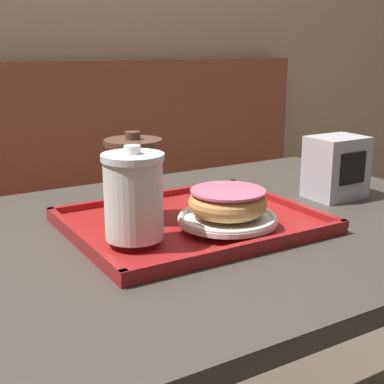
{
  "coord_description": "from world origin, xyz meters",
  "views": [
    {
      "loc": [
        -0.5,
        -0.77,
        1.05
      ],
      "look_at": [
        -0.04,
        -0.0,
        0.8
      ],
      "focal_mm": 50.0,
      "sensor_mm": 36.0,
      "label": 1
    }
  ],
  "objects_px": {
    "coffee_cup_front": "(134,196)",
    "napkin_dispenser": "(336,167)",
    "spoon": "(200,197)",
    "donut_chocolate_glazed": "(228,202)",
    "coffee_cup_rear": "(134,176)"
  },
  "relations": [
    {
      "from": "coffee_cup_front",
      "to": "napkin_dispenser",
      "type": "relative_size",
      "value": 1.11
    },
    {
      "from": "donut_chocolate_glazed",
      "to": "spoon",
      "type": "height_order",
      "value": "donut_chocolate_glazed"
    },
    {
      "from": "coffee_cup_front",
      "to": "coffee_cup_rear",
      "type": "distance_m",
      "value": 0.12
    },
    {
      "from": "coffee_cup_front",
      "to": "napkin_dispenser",
      "type": "bearing_deg",
      "value": 7.69
    },
    {
      "from": "coffee_cup_rear",
      "to": "napkin_dispenser",
      "type": "bearing_deg",
      "value": -5.66
    },
    {
      "from": "coffee_cup_rear",
      "to": "napkin_dispenser",
      "type": "relative_size",
      "value": 1.12
    },
    {
      "from": "spoon",
      "to": "coffee_cup_rear",
      "type": "bearing_deg",
      "value": -30.92
    },
    {
      "from": "coffee_cup_rear",
      "to": "spoon",
      "type": "distance_m",
      "value": 0.16
    },
    {
      "from": "spoon",
      "to": "napkin_dispenser",
      "type": "bearing_deg",
      "value": 130.74
    },
    {
      "from": "coffee_cup_front",
      "to": "napkin_dispenser",
      "type": "xyz_separation_m",
      "value": [
        0.49,
        0.07,
        -0.03
      ]
    },
    {
      "from": "donut_chocolate_glazed",
      "to": "spoon",
      "type": "relative_size",
      "value": 0.94
    },
    {
      "from": "spoon",
      "to": "napkin_dispenser",
      "type": "distance_m",
      "value": 0.3
    },
    {
      "from": "spoon",
      "to": "donut_chocolate_glazed",
      "type": "bearing_deg",
      "value": 39.17
    },
    {
      "from": "coffee_cup_front",
      "to": "coffee_cup_rear",
      "type": "xyz_separation_m",
      "value": [
        0.05,
        0.11,
        0.0
      ]
    },
    {
      "from": "napkin_dispenser",
      "to": "coffee_cup_rear",
      "type": "bearing_deg",
      "value": 174.34
    }
  ]
}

